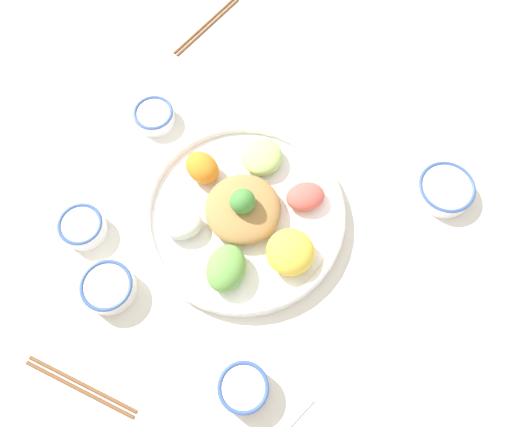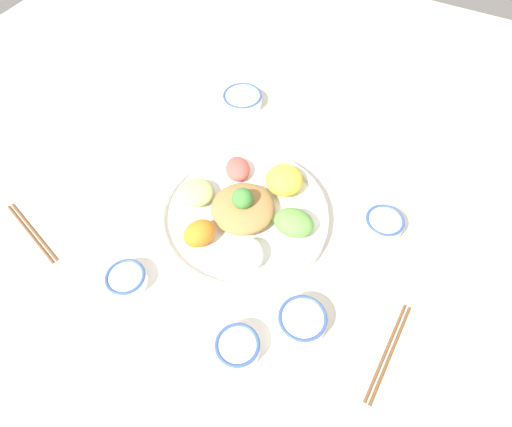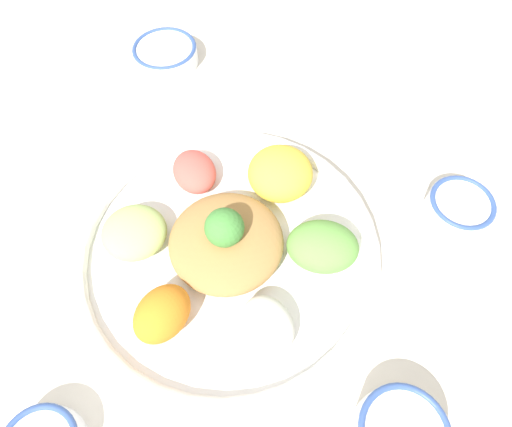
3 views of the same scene
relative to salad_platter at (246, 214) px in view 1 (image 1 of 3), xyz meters
name	(u,v)px [view 1 (image 1 of 3)]	position (x,y,z in m)	size (l,w,h in m)	color
ground_plane	(245,214)	(0.01, 0.01, -0.03)	(2.40, 2.40, 0.00)	silver
salad_platter	(246,214)	(0.00, 0.00, 0.00)	(0.41, 0.41, 0.11)	white
sauce_bowl_red	(445,189)	(0.20, -0.36, -0.01)	(0.12, 0.12, 0.03)	white
rice_bowl_blue	(154,116)	(0.14, 0.27, -0.01)	(0.09, 0.09, 0.03)	white
sauce_bowl_dark	(243,388)	(-0.30, -0.12, 0.00)	(0.09, 0.09, 0.04)	white
rice_bowl_plain	(108,287)	(-0.23, 0.19, 0.00)	(0.10, 0.10, 0.04)	white
sauce_bowl_far	(82,227)	(-0.14, 0.29, 0.00)	(0.09, 0.09, 0.04)	white
chopsticks_pair_near	(207,25)	(0.43, 0.27, -0.02)	(0.21, 0.08, 0.01)	brown
chopsticks_pair_far	(80,387)	(-0.41, 0.16, -0.02)	(0.03, 0.22, 0.01)	brown
serving_spoon_main	(308,402)	(-0.28, -0.23, -0.02)	(0.13, 0.08, 0.01)	silver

